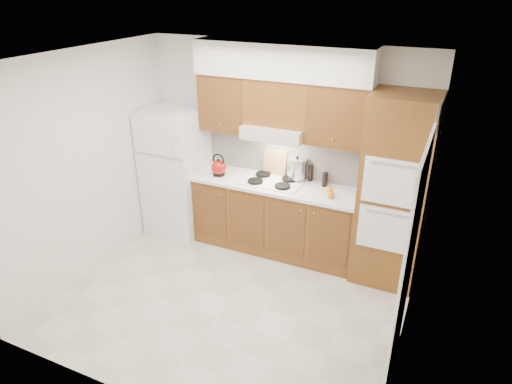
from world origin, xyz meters
TOP-DOWN VIEW (x-y plane):
  - floor at (0.00, 0.00)m, footprint 3.60×3.60m
  - ceiling at (0.00, 0.00)m, footprint 3.60×3.60m
  - wall_back at (0.00, 1.50)m, footprint 3.60×0.02m
  - wall_left at (-1.80, 0.00)m, footprint 0.02×3.00m
  - wall_right at (1.80, 0.00)m, footprint 0.02×3.00m
  - fridge at (-1.41, 1.14)m, footprint 0.75×0.72m
  - base_cabinets at (0.02, 1.20)m, footprint 2.11×0.60m
  - countertop at (0.03, 1.19)m, footprint 2.13×0.62m
  - backsplash at (0.02, 1.49)m, footprint 2.11×0.03m
  - oven_cabinet at (1.44, 1.18)m, footprint 0.70×0.65m
  - upper_cab_left at (-0.71, 1.33)m, footprint 0.63×0.33m
  - upper_cab_right at (0.72, 1.33)m, footprint 0.73×0.33m
  - range_hood at (-0.02, 1.27)m, footprint 0.75×0.45m
  - upper_cab_over_hood at (-0.02, 1.33)m, footprint 0.75×0.33m
  - soffit at (0.03, 1.32)m, footprint 2.13×0.36m
  - cooktop at (-0.02, 1.21)m, footprint 0.74×0.50m
  - doorway at (1.79, -0.35)m, footprint 0.02×0.90m
  - wall_clock at (1.79, 0.55)m, footprint 0.02×0.30m
  - kettle at (-0.73, 1.12)m, footprint 0.24×0.24m
  - cutting_board at (-0.09, 1.45)m, footprint 0.31×0.11m
  - stock_pot at (0.22, 1.40)m, footprint 0.26×0.26m
  - condiment_a at (0.39, 1.44)m, footprint 0.06×0.06m
  - condiment_b at (0.60, 1.35)m, footprint 0.07×0.07m
  - condiment_c at (0.60, 1.40)m, footprint 0.07×0.07m
  - orange_near at (0.76, 1.06)m, footprint 0.11×0.11m
  - orange_far at (0.72, 1.18)m, footprint 0.10×0.10m

SIDE VIEW (x-z plane):
  - floor at x=0.00m, z-range 0.00..0.00m
  - base_cabinets at x=0.02m, z-range 0.00..0.90m
  - fridge at x=-1.41m, z-range 0.00..1.72m
  - countertop at x=0.03m, z-range 0.90..0.94m
  - cooktop at x=-0.02m, z-range 0.94..0.95m
  - orange_far at x=0.72m, z-range 0.94..1.02m
  - orange_near at x=0.76m, z-range 0.94..1.02m
  - condiment_c at x=0.60m, z-range 0.94..1.10m
  - condiment_b at x=0.60m, z-range 0.94..1.12m
  - condiment_a at x=0.39m, z-range 0.94..1.15m
  - kettle at x=-0.73m, z-range 0.95..1.14m
  - doorway at x=1.79m, z-range 0.00..2.10m
  - stock_pot at x=0.22m, z-range 0.97..1.22m
  - oven_cabinet at x=1.44m, z-range 0.00..2.20m
  - cutting_board at x=-0.09m, z-range 0.94..1.34m
  - backsplash at x=0.02m, z-range 0.94..1.50m
  - wall_back at x=0.00m, z-range 0.00..2.60m
  - wall_left at x=-1.80m, z-range 0.00..2.60m
  - wall_right at x=1.80m, z-range 0.00..2.60m
  - range_hood at x=-0.02m, z-range 1.50..1.65m
  - upper_cab_left at x=-0.71m, z-range 1.50..2.20m
  - upper_cab_right at x=0.72m, z-range 1.50..2.20m
  - upper_cab_over_hood at x=-0.02m, z-range 1.65..2.20m
  - wall_clock at x=1.79m, z-range 2.00..2.30m
  - soffit at x=0.03m, z-range 2.20..2.60m
  - ceiling at x=0.00m, z-range 2.60..2.60m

